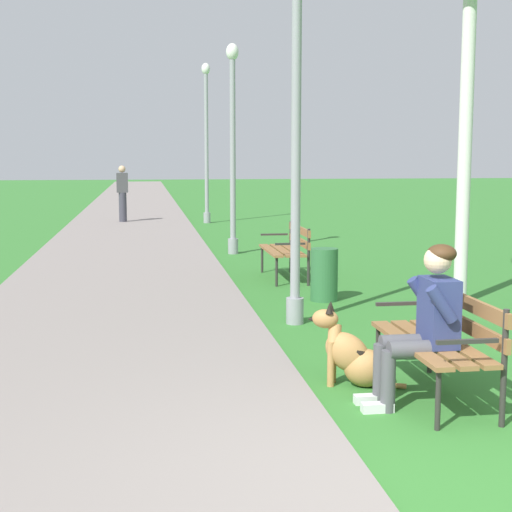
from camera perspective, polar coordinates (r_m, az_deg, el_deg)
The scene contains 11 objects.
ground_plane at distance 4.67m, azimuth 13.44°, elevation -16.80°, with size 120.00×120.00×0.00m, color #33752D.
paved_path at distance 28.00m, azimuth -9.25°, elevation 3.53°, with size 3.41×60.00×0.04m, color gray.
park_bench_near at distance 6.17m, azimuth 13.80°, elevation -5.76°, with size 0.55×1.50×0.85m.
park_bench_mid at distance 11.85m, azimuth 2.41°, elevation 0.74°, with size 0.55×1.50×0.85m.
person_seated_on_near_bench at distance 5.91m, azimuth 12.57°, elevation -4.63°, with size 0.74×0.49×1.25m.
dog_shepherd at distance 6.42m, azimuth 7.29°, elevation -7.43°, with size 0.80×0.45×0.71m.
lamp_post_near at distance 8.54m, azimuth 3.03°, elevation 8.70°, with size 0.24×0.24×4.03m.
lamp_post_mid at distance 14.83m, azimuth -1.76°, elevation 8.22°, with size 0.24×0.24×4.04m.
lamp_post_far at distance 21.86m, azimuth -3.75°, elevation 8.60°, with size 0.24×0.24×4.51m.
litter_bin at distance 10.08m, azimuth 5.15°, elevation -1.41°, with size 0.36×0.36×0.70m, color #2D6638.
pedestrian_distant at distance 22.15m, azimuth -10.00°, elevation 4.63°, with size 0.32×0.22×1.65m.
Camera 1 is at (-1.63, -3.94, 1.90)m, focal length 53.20 mm.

